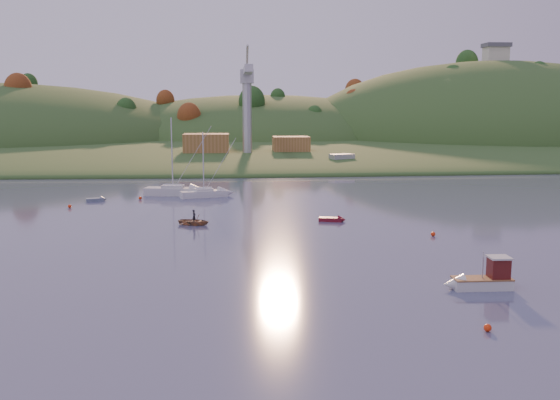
{
  "coord_description": "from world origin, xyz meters",
  "views": [
    {
      "loc": [
        -1.94,
        -31.15,
        14.23
      ],
      "look_at": [
        3.3,
        35.62,
        3.98
      ],
      "focal_mm": 40.0,
      "sensor_mm": 36.0,
      "label": 1
    }
  ],
  "objects": [
    {
      "name": "shore_slope",
      "position": [
        0.0,
        165.0,
        0.0
      ],
      "size": [
        640.0,
        150.0,
        7.0
      ],
      "primitive_type": "ellipsoid",
      "color": "#22451B",
      "rests_on": "ground"
    },
    {
      "name": "sailboat_far",
      "position": [
        -11.23,
        67.8,
        0.78
      ],
      "size": [
        9.18,
        4.28,
        12.26
      ],
      "rotation": [
        0.0,
        0.0,
        -0.19
      ],
      "color": "silver",
      "rests_on": "ground"
    },
    {
      "name": "buoy_1",
      "position": [
        19.99,
        34.08,
        0.25
      ],
      "size": [
        0.5,
        0.5,
        0.5
      ],
      "primitive_type": "sphere",
      "color": "red",
      "rests_on": "ground"
    },
    {
      "name": "buoy_3",
      "position": [
        -15.77,
        63.55,
        0.25
      ],
      "size": [
        0.5,
        0.5,
        0.5
      ],
      "primitive_type": "sphere",
      "color": "red",
      "rests_on": "ground"
    },
    {
      "name": "dock_crane",
      "position": [
        2.0,
        118.39,
        17.17
      ],
      "size": [
        3.2,
        28.0,
        20.3
      ],
      "color": "#B7B7BC",
      "rests_on": "wharf"
    },
    {
      "name": "fishing_boat",
      "position": [
        17.12,
        14.54,
        0.75
      ],
      "size": [
        5.37,
        1.75,
        3.41
      ],
      "rotation": [
        0.0,
        0.0,
        3.13
      ],
      "color": "silver",
      "rests_on": "ground"
    },
    {
      "name": "grey_dinghy",
      "position": [
        -21.74,
        62.71,
        0.23
      ],
      "size": [
        3.14,
        1.85,
        1.11
      ],
      "rotation": [
        0.0,
        0.0,
        0.27
      ],
      "color": "slate",
      "rests_on": "ground"
    },
    {
      "name": "ground",
      "position": [
        0.0,
        0.0,
        0.0
      ],
      "size": [
        500.0,
        500.0,
        0.0
      ],
      "primitive_type": "plane",
      "color": "#313551",
      "rests_on": "ground"
    },
    {
      "name": "hill_center",
      "position": [
        10.0,
        210.0,
        0.0
      ],
      "size": [
        140.0,
        120.0,
        36.0
      ],
      "primitive_type": "ellipsoid",
      "color": "#22451B",
      "rests_on": "ground"
    },
    {
      "name": "wharf",
      "position": [
        5.0,
        122.0,
        1.2
      ],
      "size": [
        42.0,
        16.0,
        2.4
      ],
      "primitive_type": "cube",
      "color": "slate",
      "rests_on": "ground"
    },
    {
      "name": "hilltop_house",
      "position": [
        95.0,
        195.0,
        33.4
      ],
      "size": [
        9.0,
        7.0,
        6.45
      ],
      "color": "beige",
      "rests_on": "hill_right"
    },
    {
      "name": "shed_east",
      "position": [
        13.0,
        124.0,
        4.4
      ],
      "size": [
        9.0,
        7.0,
        4.0
      ],
      "primitive_type": "cube",
      "color": "olive",
      "rests_on": "wharf"
    },
    {
      "name": "sailboat_near",
      "position": [
        -6.25,
        65.5,
        0.67
      ],
      "size": [
        7.58,
        4.11,
        10.08
      ],
      "rotation": [
        0.0,
        0.0,
        0.28
      ],
      "color": "silver",
      "rests_on": "ground"
    },
    {
      "name": "red_tender",
      "position": [
        10.82,
        43.62,
        0.24
      ],
      "size": [
        3.5,
        1.93,
        1.13
      ],
      "rotation": [
        0.0,
        0.0,
        -0.25
      ],
      "color": "maroon",
      "rests_on": "ground"
    },
    {
      "name": "buoy_2",
      "position": [
        -24.47,
        56.47,
        0.25
      ],
      "size": [
        0.5,
        0.5,
        0.5
      ],
      "primitive_type": "sphere",
      "color": "red",
      "rests_on": "ground"
    },
    {
      "name": "paddler",
      "position": [
        -6.46,
        42.78,
        0.79
      ],
      "size": [
        0.56,
        0.67,
        1.58
      ],
      "primitive_type": "imported",
      "rotation": [
        0.0,
        0.0,
        1.21
      ],
      "color": "black",
      "rests_on": "ground"
    },
    {
      "name": "buoy_0",
      "position": [
        14.14,
        5.48,
        0.25
      ],
      "size": [
        0.5,
        0.5,
        0.5
      ],
      "primitive_type": "sphere",
      "color": "red",
      "rests_on": "ground"
    },
    {
      "name": "canoe",
      "position": [
        -6.46,
        42.78,
        0.4
      ],
      "size": [
        4.56,
        3.92,
        0.8
      ],
      "primitive_type": "imported",
      "rotation": [
        0.0,
        0.0,
        1.21
      ],
      "color": "#8A674C",
      "rests_on": "ground"
    },
    {
      "name": "hill_right",
      "position": [
        95.0,
        195.0,
        0.0
      ],
      "size": [
        150.0,
        130.0,
        60.0
      ],
      "primitive_type": "ellipsoid",
      "color": "#22451B",
      "rests_on": "ground"
    },
    {
      "name": "work_vessel",
      "position": [
        23.01,
        108.0,
        1.15
      ],
      "size": [
        13.3,
        8.92,
        3.22
      ],
      "rotation": [
        0.0,
        0.0,
        0.39
      ],
      "color": "#4F5B68",
      "rests_on": "ground"
    },
    {
      "name": "shed_west",
      "position": [
        -8.0,
        123.0,
        4.8
      ],
      "size": [
        11.0,
        8.0,
        4.8
      ],
      "primitive_type": "cube",
      "color": "olive",
      "rests_on": "wharf"
    },
    {
      "name": "far_shore",
      "position": [
        0.0,
        230.0,
        0.0
      ],
      "size": [
        620.0,
        220.0,
        1.5
      ],
      "primitive_type": "cube",
      "color": "#22451B",
      "rests_on": "ground"
    },
    {
      "name": "hillside_trees",
      "position": [
        0.0,
        185.0,
        0.0
      ],
      "size": [
        280.0,
        50.0,
        32.0
      ],
      "primitive_type": null,
      "color": "#1D4318",
      "rests_on": "ground"
    }
  ]
}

